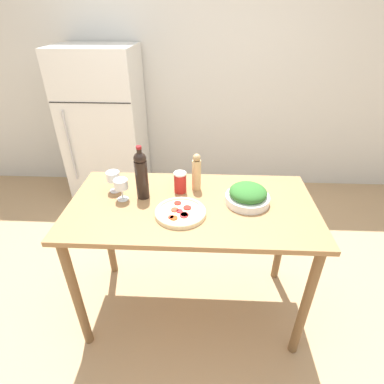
{
  "coord_description": "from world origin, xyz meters",
  "views": [
    {
      "loc": [
        0.07,
        -1.47,
        1.9
      ],
      "look_at": [
        0.0,
        0.04,
        0.97
      ],
      "focal_mm": 28.0,
      "sensor_mm": 36.0,
      "label": 1
    }
  ],
  "objects_px": {
    "homemade_pizza": "(180,212)",
    "salt_canister": "(180,182)",
    "wine_glass_far": "(113,177)",
    "salad_bowl": "(248,195)",
    "wine_glass_near": "(121,185)",
    "pepper_mill": "(196,173)",
    "refrigerator": "(106,128)",
    "wine_bottle": "(141,174)"
  },
  "relations": [
    {
      "from": "homemade_pizza",
      "to": "salt_canister",
      "type": "bearing_deg",
      "value": 94.71
    },
    {
      "from": "wine_glass_far",
      "to": "salad_bowl",
      "type": "bearing_deg",
      "value": -6.6
    },
    {
      "from": "wine_glass_near",
      "to": "salad_bowl",
      "type": "bearing_deg",
      "value": -0.05
    },
    {
      "from": "wine_glass_far",
      "to": "homemade_pizza",
      "type": "bearing_deg",
      "value": -28.27
    },
    {
      "from": "wine_glass_near",
      "to": "homemade_pizza",
      "type": "distance_m",
      "value": 0.4
    },
    {
      "from": "salad_bowl",
      "to": "wine_glass_near",
      "type": "bearing_deg",
      "value": 179.95
    },
    {
      "from": "salad_bowl",
      "to": "salt_canister",
      "type": "distance_m",
      "value": 0.42
    },
    {
      "from": "wine_glass_far",
      "to": "pepper_mill",
      "type": "height_order",
      "value": "pepper_mill"
    },
    {
      "from": "pepper_mill",
      "to": "salad_bowl",
      "type": "xyz_separation_m",
      "value": [
        0.31,
        -0.15,
        -0.07
      ]
    },
    {
      "from": "wine_glass_far",
      "to": "wine_glass_near",
      "type": "bearing_deg",
      "value": -52.39
    },
    {
      "from": "wine_glass_near",
      "to": "salt_canister",
      "type": "bearing_deg",
      "value": 17.41
    },
    {
      "from": "pepper_mill",
      "to": "wine_glass_near",
      "type": "bearing_deg",
      "value": -161.79
    },
    {
      "from": "refrigerator",
      "to": "salt_canister",
      "type": "bearing_deg",
      "value": -57.23
    },
    {
      "from": "wine_bottle",
      "to": "wine_glass_far",
      "type": "distance_m",
      "value": 0.21
    },
    {
      "from": "wine_glass_near",
      "to": "pepper_mill",
      "type": "bearing_deg",
      "value": 18.21
    },
    {
      "from": "wine_glass_near",
      "to": "refrigerator",
      "type": "bearing_deg",
      "value": 110.65
    },
    {
      "from": "refrigerator",
      "to": "wine_glass_near",
      "type": "xyz_separation_m",
      "value": [
        0.58,
        -1.54,
        0.2
      ]
    },
    {
      "from": "salad_bowl",
      "to": "wine_bottle",
      "type": "bearing_deg",
      "value": 176.78
    },
    {
      "from": "pepper_mill",
      "to": "salt_canister",
      "type": "height_order",
      "value": "pepper_mill"
    },
    {
      "from": "salad_bowl",
      "to": "salt_canister",
      "type": "relative_size",
      "value": 1.94
    },
    {
      "from": "wine_glass_near",
      "to": "salt_canister",
      "type": "distance_m",
      "value": 0.36
    },
    {
      "from": "wine_bottle",
      "to": "wine_glass_near",
      "type": "height_order",
      "value": "wine_bottle"
    },
    {
      "from": "wine_glass_far",
      "to": "pepper_mill",
      "type": "relative_size",
      "value": 0.55
    },
    {
      "from": "homemade_pizza",
      "to": "wine_bottle",
      "type": "bearing_deg",
      "value": 144.29
    },
    {
      "from": "salt_canister",
      "to": "wine_glass_far",
      "type": "bearing_deg",
      "value": -178.25
    },
    {
      "from": "wine_glass_far",
      "to": "salad_bowl",
      "type": "height_order",
      "value": "wine_glass_far"
    },
    {
      "from": "refrigerator",
      "to": "wine_bottle",
      "type": "distance_m",
      "value": 1.68
    },
    {
      "from": "wine_glass_near",
      "to": "pepper_mill",
      "type": "height_order",
      "value": "pepper_mill"
    },
    {
      "from": "pepper_mill",
      "to": "salt_canister",
      "type": "distance_m",
      "value": 0.12
    },
    {
      "from": "wine_bottle",
      "to": "wine_glass_near",
      "type": "distance_m",
      "value": 0.14
    },
    {
      "from": "wine_glass_far",
      "to": "salt_canister",
      "type": "distance_m",
      "value": 0.42
    },
    {
      "from": "wine_glass_far",
      "to": "wine_bottle",
      "type": "bearing_deg",
      "value": -17.23
    },
    {
      "from": "wine_glass_near",
      "to": "wine_glass_far",
      "type": "relative_size",
      "value": 1.0
    },
    {
      "from": "pepper_mill",
      "to": "salt_canister",
      "type": "relative_size",
      "value": 1.81
    },
    {
      "from": "refrigerator",
      "to": "salad_bowl",
      "type": "distance_m",
      "value": 2.04
    },
    {
      "from": "salad_bowl",
      "to": "pepper_mill",
      "type": "bearing_deg",
      "value": 154.64
    },
    {
      "from": "wine_glass_far",
      "to": "salt_canister",
      "type": "bearing_deg",
      "value": 1.75
    },
    {
      "from": "wine_glass_near",
      "to": "salt_canister",
      "type": "xyz_separation_m",
      "value": [
        0.34,
        0.11,
        -0.03
      ]
    },
    {
      "from": "wine_bottle",
      "to": "wine_glass_far",
      "type": "relative_size",
      "value": 2.47
    },
    {
      "from": "wine_bottle",
      "to": "homemade_pizza",
      "type": "xyz_separation_m",
      "value": [
        0.24,
        -0.17,
        -0.14
      ]
    },
    {
      "from": "refrigerator",
      "to": "wine_glass_far",
      "type": "xyz_separation_m",
      "value": [
        0.51,
        -1.44,
        0.2
      ]
    },
    {
      "from": "salad_bowl",
      "to": "salt_canister",
      "type": "xyz_separation_m",
      "value": [
        -0.41,
        0.11,
        0.02
      ]
    }
  ]
}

